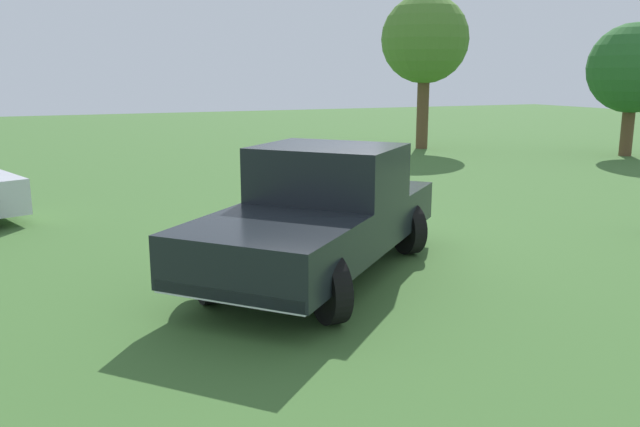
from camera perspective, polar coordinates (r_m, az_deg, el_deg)
name	(u,v)px	position (r m, az deg, el deg)	size (l,w,h in m)	color
ground_plane	(338,253)	(10.39, 1.58, -3.50)	(80.00, 80.00, 0.00)	#3D662D
pickup_truck	(324,208)	(9.15, 0.33, 0.48)	(4.85, 5.04, 1.83)	black
tree_back_left	(425,40)	(25.31, 9.28, 14.90)	(3.29, 3.29, 5.75)	brown
tree_side	(633,69)	(25.10, 26.00, 11.44)	(3.06, 3.06, 4.56)	brown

